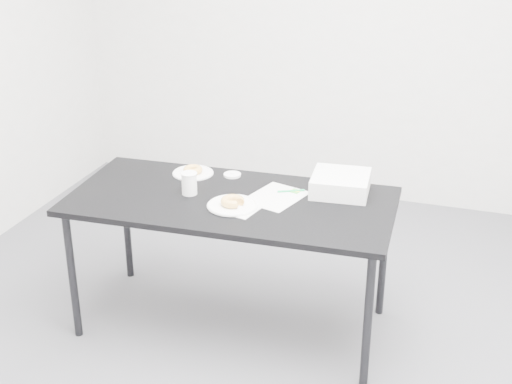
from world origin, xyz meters
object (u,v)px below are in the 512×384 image
(pen, at_px, (291,191))
(table, at_px, (231,209))
(plate_far, at_px, (193,173))
(bakery_box, at_px, (341,184))
(donut_far, at_px, (193,170))
(plate_near, at_px, (233,205))
(coffee_cup, at_px, (189,183))
(donut_near, at_px, (233,201))
(scorecard, at_px, (276,197))

(pen, bearing_deg, table, -173.14)
(plate_far, bearing_deg, bakery_box, 0.45)
(table, distance_m, donut_far, 0.40)
(plate_near, relative_size, plate_far, 1.13)
(donut_far, relative_size, coffee_cup, 0.90)
(table, distance_m, coffee_cup, 0.25)
(table, bearing_deg, coffee_cup, -179.79)
(table, relative_size, coffee_cup, 14.30)
(plate_far, relative_size, coffee_cup, 1.91)
(pen, xyz_separation_m, donut_near, (-0.22, -0.26, 0.02))
(donut_far, bearing_deg, plate_far, 0.00)
(pen, relative_size, donut_near, 1.19)
(pen, distance_m, bakery_box, 0.25)
(plate_far, bearing_deg, donut_near, -43.51)
(table, distance_m, pen, 0.32)
(bakery_box, bearing_deg, pen, -166.80)
(plate_far, bearing_deg, table, -38.41)
(pen, xyz_separation_m, bakery_box, (0.24, 0.08, 0.04))
(pen, xyz_separation_m, coffee_cup, (-0.48, -0.18, 0.05))
(plate_near, height_order, donut_far, donut_far)
(scorecard, distance_m, donut_near, 0.24)
(plate_far, height_order, bakery_box, bakery_box)
(table, relative_size, donut_near, 14.13)
(plate_near, bearing_deg, coffee_cup, 163.57)
(scorecard, distance_m, donut_far, 0.54)
(pen, bearing_deg, donut_far, 146.43)
(table, distance_m, scorecard, 0.23)
(plate_far, relative_size, bakery_box, 0.78)
(donut_near, height_order, donut_far, donut_near)
(table, bearing_deg, donut_near, -67.37)
(scorecard, distance_m, plate_far, 0.54)
(pen, bearing_deg, scorecard, -150.53)
(pen, bearing_deg, coffee_cup, 174.51)
(pen, bearing_deg, plate_far, 146.43)
(scorecard, height_order, coffee_cup, coffee_cup)
(plate_far, xyz_separation_m, donut_far, (0.00, 0.00, 0.02))
(plate_far, bearing_deg, coffee_cup, -70.49)
(scorecard, height_order, bakery_box, bakery_box)
(plate_near, bearing_deg, table, 115.31)
(donut_near, bearing_deg, plate_near, 90.00)
(plate_near, bearing_deg, plate_far, 136.49)
(table, height_order, donut_far, donut_far)
(table, bearing_deg, donut_far, 138.91)
(plate_near, distance_m, plate_far, 0.48)
(donut_far, bearing_deg, coffee_cup, -70.49)
(donut_near, bearing_deg, plate_far, 136.49)
(plate_far, xyz_separation_m, bakery_box, (0.81, 0.01, 0.04))
(table, xyz_separation_m, coffee_cup, (-0.22, -0.01, 0.11))
(scorecard, relative_size, plate_far, 1.36)
(bakery_box, bearing_deg, donut_far, 175.28)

